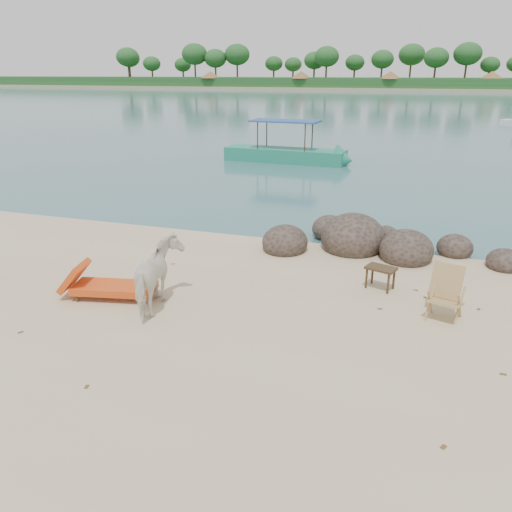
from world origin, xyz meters
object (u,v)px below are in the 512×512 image
(boulders, at_px, (365,242))
(boat_near, at_px, (285,127))
(deck_chair, at_px, (446,296))
(lounge_chair, at_px, (114,285))
(cow, at_px, (159,277))
(side_table, at_px, (380,279))

(boulders, height_order, boat_near, boat_near)
(boat_near, bearing_deg, deck_chair, -62.14)
(lounge_chair, distance_m, deck_chair, 6.66)
(cow, xyz_separation_m, deck_chair, (5.40, 1.27, -0.19))
(boulders, bearing_deg, side_table, -76.30)
(side_table, bearing_deg, boat_near, 131.04)
(boulders, relative_size, lounge_chair, 3.02)
(boulders, relative_size, side_table, 10.33)
(deck_chair, bearing_deg, cow, -148.74)
(cow, bearing_deg, boat_near, -96.09)
(boulders, distance_m, lounge_chair, 6.59)
(lounge_chair, height_order, deck_chair, deck_chair)
(lounge_chair, bearing_deg, cow, -18.84)
(deck_chair, bearing_deg, lounge_chair, -152.19)
(boulders, height_order, deck_chair, deck_chair)
(deck_chair, distance_m, boat_near, 18.49)
(boulders, relative_size, boat_near, 0.89)
(boulders, xyz_separation_m, side_table, (0.60, -2.46, 0.01))
(boulders, distance_m, side_table, 2.54)
(boulders, xyz_separation_m, boat_near, (-5.76, 13.26, 1.51))
(side_table, bearing_deg, deck_chair, -20.35)
(boat_near, bearing_deg, cow, -79.55)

